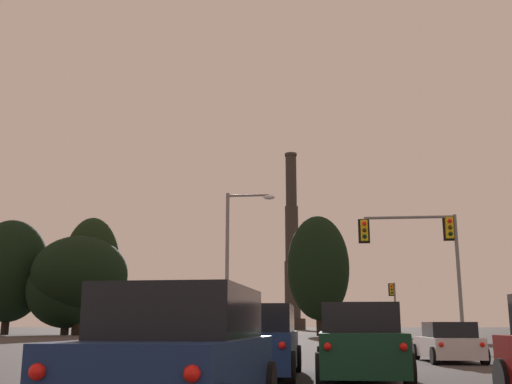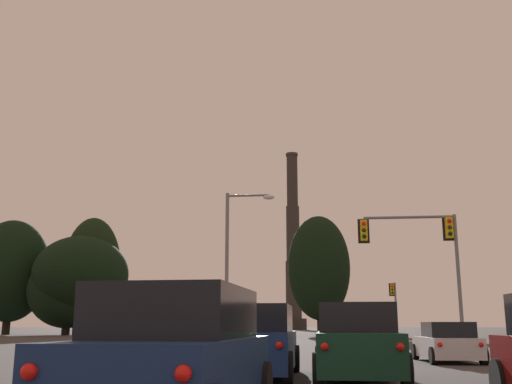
{
  "view_description": "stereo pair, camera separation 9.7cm",
  "coord_description": "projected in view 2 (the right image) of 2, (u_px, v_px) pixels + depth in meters",
  "views": [
    {
      "loc": [
        -1.31,
        -0.19,
        1.35
      ],
      "look_at": [
        -5.28,
        38.53,
        9.98
      ],
      "focal_mm": 42.0,
      "sensor_mm": 36.0,
      "label": 1
    },
    {
      "loc": [
        -1.21,
        -0.18,
        1.35
      ],
      "look_at": [
        -5.28,
        38.53,
        9.98
      ],
      "focal_mm": 42.0,
      "sensor_mm": 36.0,
      "label": 2
    }
  ],
  "objects": [
    {
      "name": "treeline_left_mid",
      "position": [
        92.0,
        267.0,
        81.02
      ],
      "size": [
        7.64,
        6.88,
        15.71
      ],
      "color": "black",
      "rests_on": "ground_plane"
    },
    {
      "name": "suv_left_lane_third",
      "position": [
        176.0,
        358.0,
        8.12
      ],
      "size": [
        2.31,
        4.98,
        1.86
      ],
      "rotation": [
        0.0,
        0.0,
        -0.05
      ],
      "color": "navy",
      "rests_on": "ground_plane"
    },
    {
      "name": "treeline_far_right",
      "position": [
        11.0,
        271.0,
        81.26
      ],
      "size": [
        10.34,
        9.31,
        15.42
      ],
      "color": "black",
      "rests_on": "ground_plane"
    },
    {
      "name": "treeline_far_left",
      "position": [
        319.0,
        267.0,
        73.66
      ],
      "size": [
        7.61,
        6.85,
        14.62
      ],
      "color": "black",
      "rests_on": "ground_plane"
    },
    {
      "name": "treeline_right_mid",
      "position": [
        68.0,
        290.0,
        79.04
      ],
      "size": [
        10.65,
        9.58,
        10.69
      ],
      "color": "black",
      "rests_on": "ground_plane"
    },
    {
      "name": "suv_left_lane_second",
      "position": [
        256.0,
        342.0,
        15.73
      ],
      "size": [
        2.12,
        4.91,
        1.86
      ],
      "rotation": [
        0.0,
        0.0,
        -0.0
      ],
      "color": "navy",
      "rests_on": "ground_plane"
    },
    {
      "name": "smokestack",
      "position": [
        293.0,
        258.0,
        158.72
      ],
      "size": [
        6.57,
        6.57,
        47.42
      ],
      "color": "#2B2722",
      "rests_on": "ground_plane"
    },
    {
      "name": "street_lamp",
      "position": [
        234.0,
        253.0,
        32.64
      ],
      "size": [
        2.73,
        0.36,
        8.5
      ],
      "color": "slate",
      "rests_on": "ground_plane"
    },
    {
      "name": "hatchback_right_lane_front",
      "position": [
        447.0,
        343.0,
        21.97
      ],
      "size": [
        2.04,
        4.16,
        1.44
      ],
      "rotation": [
        0.0,
        0.0,
        0.04
      ],
      "color": "silver",
      "rests_on": "ground_plane"
    },
    {
      "name": "traffic_light_overhead_right",
      "position": [
        425.0,
        247.0,
        29.76
      ],
      "size": [
        4.98,
        0.5,
        6.73
      ],
      "color": "slate",
      "rests_on": "ground_plane"
    },
    {
      "name": "traffic_light_far_right",
      "position": [
        394.0,
        302.0,
        58.86
      ],
      "size": [
        0.78,
        0.5,
        5.4
      ],
      "color": "slate",
      "rests_on": "ground_plane"
    },
    {
      "name": "suv_center_lane_second",
      "position": [
        356.0,
        343.0,
        14.83
      ],
      "size": [
        2.14,
        4.92,
        1.86
      ],
      "rotation": [
        0.0,
        0.0,
        -0.01
      ],
      "color": "#0F3823",
      "rests_on": "ground_plane"
    },
    {
      "name": "treeline_center_right",
      "position": [
        81.0,
        275.0,
        78.66
      ],
      "size": [
        12.53,
        11.28,
        12.86
      ],
      "color": "black",
      "rests_on": "ground_plane"
    }
  ]
}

